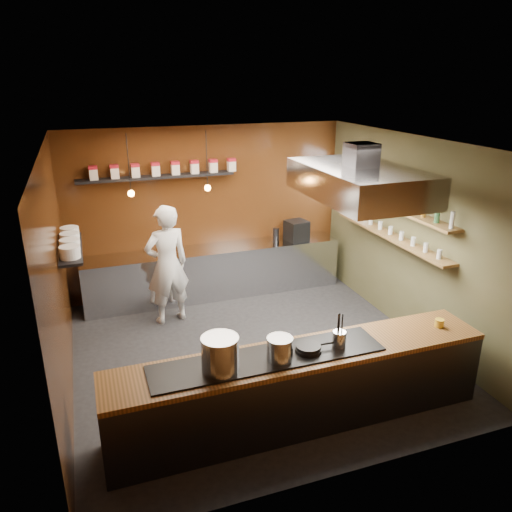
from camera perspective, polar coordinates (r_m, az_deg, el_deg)
name	(u,v)px	position (r m, az deg, el deg)	size (l,w,h in m)	color
floor	(255,353)	(7.39, -0.16, -11.00)	(5.00, 5.00, 0.00)	black
back_wall	(209,211)	(9.03, -5.43, 5.15)	(5.00, 5.00, 0.00)	#3C1A0A
left_wall	(57,280)	(6.42, -21.76, -2.57)	(5.00, 5.00, 0.00)	#3C1A0A
right_wall	(411,237)	(7.88, 17.27, 2.07)	(5.00, 5.00, 0.00)	#4A492A
ceiling	(254,143)	(6.38, -0.19, 12.74)	(5.00, 5.00, 0.00)	silver
window_pane	(353,188)	(9.12, 11.01, 7.61)	(1.00, 1.00, 0.00)	white
prep_counter	(215,272)	(9.06, -4.70, -1.79)	(4.60, 0.65, 0.90)	silver
pass_counter	(301,387)	(5.89, 5.11, -14.68)	(4.40, 0.72, 0.94)	#38383D
tin_shelf	(157,177)	(8.57, -11.26, 8.85)	(2.60, 0.26, 0.04)	black
plate_shelf	(71,249)	(7.34, -20.42, 0.80)	(0.30, 1.40, 0.04)	black
bottle_shelf_upper	(393,206)	(7.91, 15.38, 5.50)	(0.26, 2.80, 0.04)	olive
bottle_shelf_lower	(390,236)	(8.03, 15.07, 2.26)	(0.26, 2.80, 0.04)	olive
extractor_hood	(359,182)	(6.65, 11.74, 8.31)	(1.20, 2.00, 0.72)	#38383D
pendant_left	(131,190)	(7.88, -14.11, 7.30)	(0.10, 0.10, 0.95)	black
pendant_right	(208,185)	(8.07, -5.56, 8.11)	(0.10, 0.10, 0.95)	black
storage_tins	(165,169)	(8.57, -10.32, 9.81)	(2.43, 0.13, 0.22)	beige
plate_stacks	(70,242)	(7.31, -20.51, 1.54)	(0.26, 1.16, 0.16)	white
bottles	(394,197)	(7.87, 15.47, 6.49)	(0.06, 2.66, 0.24)	silver
wine_glasses	(391,230)	(8.01, 15.12, 2.84)	(0.07, 2.37, 0.13)	silver
stockpot_large	(220,354)	(5.20, -4.11, -11.12)	(0.39, 0.39, 0.38)	silver
stockpot_small	(280,349)	(5.39, 2.73, -10.56)	(0.28, 0.28, 0.26)	#B6B9BE
utensil_crock	(339,339)	(5.71, 9.48, -9.38)	(0.15, 0.15, 0.19)	silver
frying_pan	(309,348)	(5.61, 6.03, -10.44)	(0.47, 0.30, 0.07)	black
butter_jar	(439,323)	(6.51, 20.21, -7.19)	(0.11, 0.11, 0.10)	gold
espresso_machine	(297,230)	(9.28, 4.66, 2.93)	(0.37, 0.35, 0.37)	black
chef	(167,265)	(8.01, -10.13, -1.01)	(0.71, 0.47, 1.95)	silver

